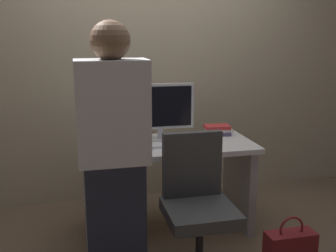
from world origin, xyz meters
name	(u,v)px	position (x,y,z in m)	size (l,w,h in m)	color
ground_plane	(167,229)	(0.00, 0.00, 0.00)	(9.00, 9.00, 0.00)	brown
wall_back	(147,41)	(0.00, 0.81, 1.50)	(6.40, 0.10, 3.00)	tan
desk	(167,171)	(0.00, 0.00, 0.50)	(1.36, 0.64, 0.73)	white
office_chair	(197,213)	(0.06, -0.64, 0.43)	(0.52, 0.52, 0.94)	black
person_at_desk	(114,163)	(-0.48, -0.73, 0.84)	(0.40, 0.24, 1.64)	#262838
monitor	(160,109)	(-0.03, 0.10, 0.99)	(0.54, 0.15, 0.46)	silver
keyboard	(170,145)	(0.00, -0.08, 0.74)	(0.43, 0.13, 0.02)	white
mouse	(208,141)	(0.32, -0.05, 0.75)	(0.06, 0.10, 0.03)	black
cup_near_keyboard	(114,143)	(-0.41, -0.06, 0.78)	(0.07, 0.07, 0.10)	#D84C3F
cup_by_monitor	(107,136)	(-0.44, 0.16, 0.78)	(0.07, 0.07, 0.09)	#3372B2
book_stack	(218,130)	(0.49, 0.17, 0.77)	(0.23, 0.17, 0.08)	#594C72
handbag	(290,249)	(0.69, -0.72, 0.14)	(0.34, 0.14, 0.38)	maroon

